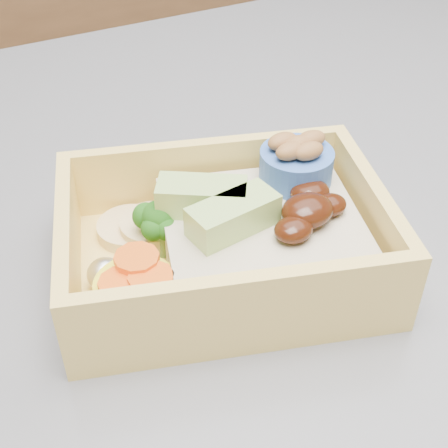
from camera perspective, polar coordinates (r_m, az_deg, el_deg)
name	(u,v)px	position (r m, az deg, el deg)	size (l,w,h in m)	color
bento_box	(233,237)	(0.40, 0.83, -1.20)	(0.23, 0.20, 0.07)	#EDC862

